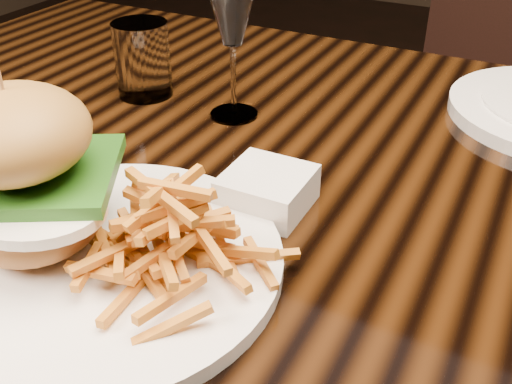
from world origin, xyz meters
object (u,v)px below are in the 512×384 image
at_px(chair_far, 495,88).
at_px(dining_table, 351,236).
at_px(wine_glass, 232,15).
at_px(burger_plate, 89,215).

bearing_deg(chair_far, dining_table, -82.18).
distance_m(dining_table, wine_glass, 0.30).
bearing_deg(dining_table, chair_far, 86.38).
relative_size(wine_glass, chair_far, 0.19).
xyz_separation_m(dining_table, burger_plate, (-0.16, -0.25, 0.13)).
height_order(dining_table, wine_glass, wine_glass).
height_order(dining_table, burger_plate, burger_plate).
distance_m(burger_plate, wine_glass, 0.35).
bearing_deg(chair_far, burger_plate, -89.21).
height_order(burger_plate, wine_glass, burger_plate).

